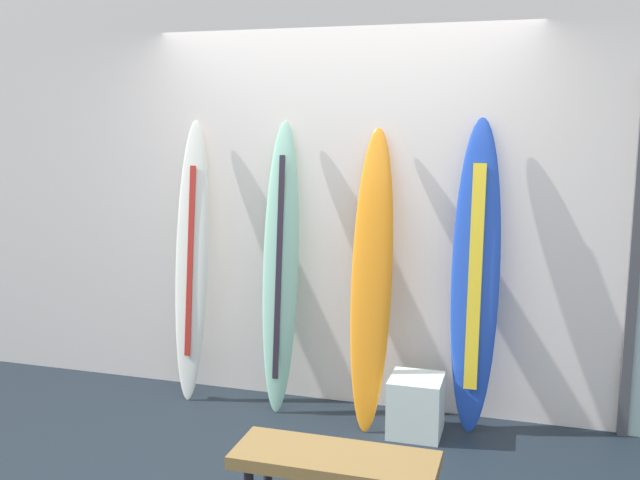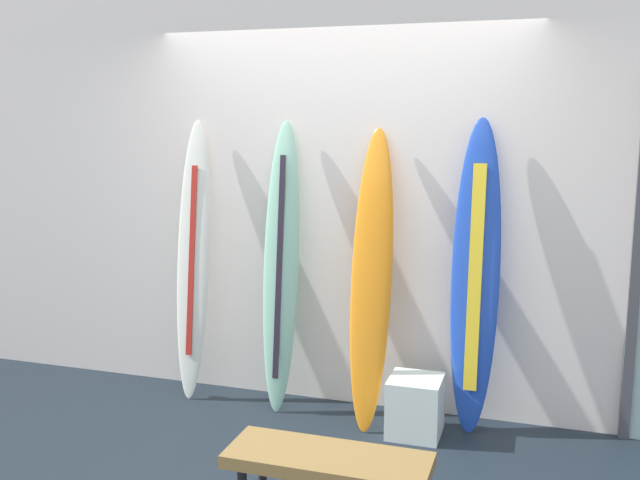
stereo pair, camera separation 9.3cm
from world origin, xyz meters
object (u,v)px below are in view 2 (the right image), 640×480
at_px(display_block_left, 415,406).
at_px(bench, 328,467).
at_px(surfboard_ivory, 193,263).
at_px(surfboard_seafoam, 281,267).
at_px(surfboard_sunset, 371,279).
at_px(surfboard_cobalt, 475,280).

distance_m(display_block_left, bench, 1.32).
height_order(surfboard_ivory, surfboard_seafoam, surfboard_ivory).
bearing_deg(surfboard_ivory, bench, -46.00).
xyz_separation_m(surfboard_ivory, surfboard_sunset, (1.28, -0.07, -0.00)).
relative_size(surfboard_sunset, display_block_left, 5.17).
xyz_separation_m(surfboard_seafoam, display_block_left, (0.94, -0.18, -0.78)).
relative_size(surfboard_seafoam, bench, 2.08).
relative_size(display_block_left, bench, 0.39).
distance_m(surfboard_ivory, display_block_left, 1.78).
distance_m(surfboard_ivory, surfboard_seafoam, 0.65).
bearing_deg(surfboard_ivory, surfboard_sunset, -3.32).
height_order(surfboard_ivory, display_block_left, surfboard_ivory).
bearing_deg(surfboard_sunset, surfboard_cobalt, 8.02).
distance_m(surfboard_seafoam, bench, 1.76).
bearing_deg(surfboard_ivory, display_block_left, -6.89).
distance_m(surfboard_sunset, display_block_left, 0.83).
relative_size(surfboard_seafoam, display_block_left, 5.29).
distance_m(surfboard_ivory, bench, 2.13).
relative_size(surfboard_ivory, surfboard_sunset, 1.02).
xyz_separation_m(surfboard_ivory, bench, (1.43, -1.48, -0.55)).
relative_size(surfboard_ivory, bench, 2.08).
relative_size(surfboard_ivory, surfboard_seafoam, 1.00).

